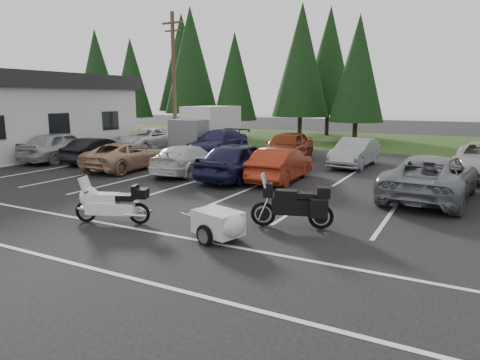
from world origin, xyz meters
name	(u,v)px	position (x,y,z in m)	size (l,w,h in m)	color
ground	(203,201)	(0.00, 0.00, 0.00)	(120.00, 120.00, 0.00)	black
grass_strip	(361,140)	(0.00, 24.00, 0.01)	(80.00, 16.00, 0.01)	#233C13
lake_water	(439,123)	(4.00, 55.00, 0.00)	(70.00, 50.00, 0.02)	slate
utility_pole	(174,79)	(-10.00, 12.00, 4.70)	(1.60, 0.26, 9.00)	#473321
box_truck	(204,128)	(-8.00, 12.50, 1.45)	(2.40, 5.60, 2.90)	silver
stall_markings	(232,190)	(0.00, 2.00, 0.00)	(32.00, 16.00, 0.01)	silver
conifer_0	(97,72)	(-28.00, 22.50, 6.23)	(4.58, 4.58, 10.66)	#332316
conifer_1	(131,78)	(-22.00, 21.20, 5.39)	(3.96, 3.96, 9.22)	#332316
conifer_2	(191,60)	(-16.00, 22.80, 6.95)	(5.10, 5.10, 11.89)	#332316
conifer_3	(235,77)	(-10.50, 21.40, 5.27)	(3.87, 3.87, 9.02)	#332316
conifer_4	(301,60)	(-5.00, 22.90, 6.53)	(4.80, 4.80, 11.17)	#332316
conifer_5	(358,69)	(0.00, 21.60, 5.63)	(4.14, 4.14, 9.63)	#332316
conifer_back_a	(182,63)	(-20.00, 27.00, 7.19)	(5.28, 5.28, 12.30)	#332316
conifer_back_b	(329,61)	(-4.00, 27.50, 6.77)	(4.97, 4.97, 11.58)	#332316
car_near_0	(61,146)	(-12.10, 4.29, 0.83)	(1.96, 4.88, 1.66)	#AEAEB3
car_near_1	(98,150)	(-9.70, 4.69, 0.68)	(1.44, 4.12, 1.36)	black
car_near_2	(128,156)	(-6.87, 3.87, 0.67)	(2.23, 4.83, 1.34)	tan
car_near_3	(188,159)	(-3.57, 4.25, 0.66)	(1.86, 4.57, 1.33)	silver
car_near_4	(240,161)	(-0.73, 4.08, 0.82)	(1.94, 4.81, 1.64)	#171739
car_near_5	(281,165)	(0.96, 4.51, 0.71)	(1.50, 4.30, 1.42)	maroon
car_near_6	(431,177)	(6.76, 3.99, 0.77)	(2.55, 5.52, 1.53)	slate
car_far_0	(148,139)	(-11.13, 10.47, 0.74)	(2.46, 5.34, 1.48)	silver
car_far_1	(218,143)	(-5.65, 10.38, 0.77)	(2.15, 5.29, 1.53)	#1B1A41
car_far_2	(287,146)	(-0.97, 9.94, 0.84)	(1.97, 4.91, 1.67)	maroon
car_far_3	(355,153)	(2.75, 9.99, 0.72)	(1.52, 4.35, 1.43)	gray
touring_motorcycle	(112,200)	(-0.81, -3.38, 0.67)	(2.40, 0.74, 1.33)	white
cargo_trailer	(218,226)	(2.57, -3.28, 0.39)	(1.68, 0.94, 0.77)	silver
adventure_motorcycle	(292,201)	(3.76, -1.42, 0.75)	(2.45, 0.85, 1.49)	black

